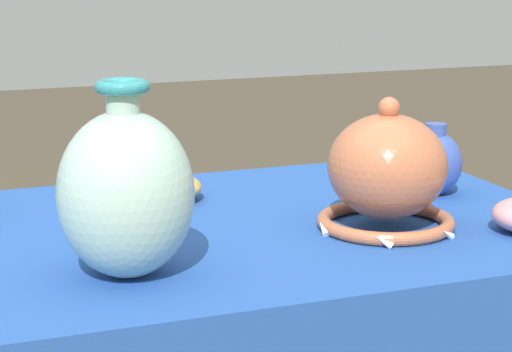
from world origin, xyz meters
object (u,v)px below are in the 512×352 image
(vase_tall_bulbous, at_px, (126,192))
(bowl_shallow_ochre, at_px, (165,187))
(vase_dome_bell, at_px, (387,174))
(jar_round_cobalt, at_px, (435,163))

(vase_tall_bulbous, height_order, bowl_shallow_ochre, vase_tall_bulbous)
(vase_tall_bulbous, distance_m, vase_dome_bell, 0.45)
(vase_tall_bulbous, relative_size, vase_dome_bell, 1.16)
(vase_tall_bulbous, height_order, jar_round_cobalt, vase_tall_bulbous)
(bowl_shallow_ochre, xyz_separation_m, jar_round_cobalt, (0.47, -0.13, 0.03))
(vase_dome_bell, xyz_separation_m, bowl_shallow_ochre, (-0.28, 0.29, -0.06))
(vase_dome_bell, bearing_deg, jar_round_cobalt, 41.35)
(bowl_shallow_ochre, bearing_deg, vase_dome_bell, -46.13)
(vase_tall_bulbous, xyz_separation_m, jar_round_cobalt, (0.63, 0.25, -0.06))
(bowl_shallow_ochre, bearing_deg, vase_tall_bulbous, -113.26)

